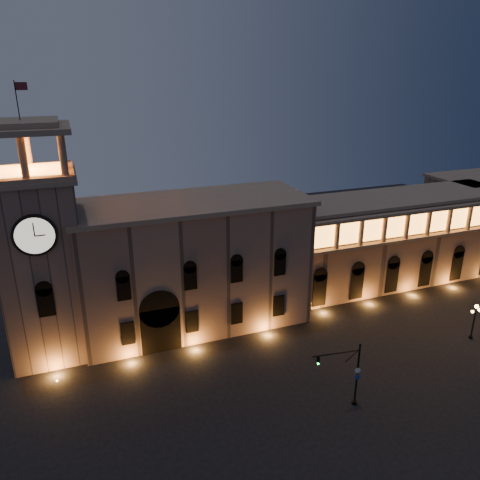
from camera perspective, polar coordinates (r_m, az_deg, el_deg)
The scene contains 6 objects.
ground at distance 50.99m, azimuth 3.95°, elevation -21.00°, with size 160.00×160.00×0.00m, color black.
government_building at distance 63.44m, azimuth -5.74°, elevation -2.88°, with size 30.80×12.80×17.60m.
clock_tower at distance 59.63m, azimuth -22.98°, elevation -2.14°, with size 9.80×9.80×32.40m.
colonnade_wing at distance 80.42m, azimuth 18.03°, elevation 0.18°, with size 40.60×11.50×14.50m.
traffic_light at distance 51.38m, azimuth 13.17°, elevation -15.65°, with size 5.39×1.01×7.44m.
street_lamp_near at distance 68.78m, azimuth 26.66°, elevation -8.54°, with size 1.72×0.50×4.95m.
Camera 1 is at (-16.45, -34.65, 33.59)m, focal length 35.00 mm.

